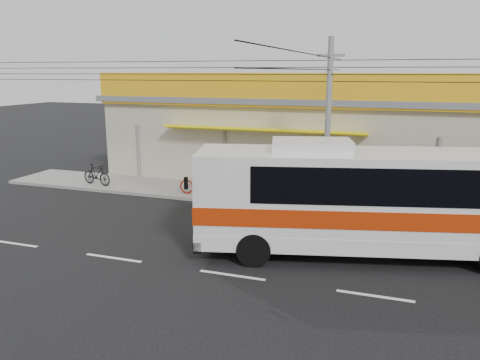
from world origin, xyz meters
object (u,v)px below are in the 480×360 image
at_px(motorbike_red, 200,184).
at_px(motorbike_dark, 97,174).
at_px(coach_bus, 398,196).
at_px(utility_pole, 330,70).

bearing_deg(motorbike_red, motorbike_dark, 87.93).
distance_m(coach_bus, utility_pole, 6.00).
height_order(coach_bus, motorbike_red, coach_bus).
bearing_deg(coach_bus, motorbike_red, 138.65).
bearing_deg(motorbike_dark, motorbike_red, -80.21).
relative_size(coach_bus, utility_pole, 0.36).
relative_size(motorbike_red, utility_pole, 0.06).
relative_size(coach_bus, motorbike_red, 6.03).
height_order(motorbike_dark, utility_pole, utility_pole).
bearing_deg(utility_pole, motorbike_dark, 175.22).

